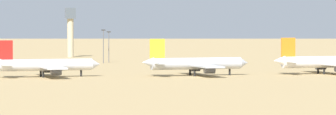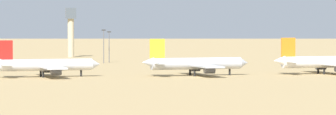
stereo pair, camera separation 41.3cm
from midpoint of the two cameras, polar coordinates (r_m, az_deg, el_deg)
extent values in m
plane|color=tan|center=(315.58, 1.73, -1.18)|extent=(4000.00, 4000.00, 0.00)
pyramid|color=slate|center=(1393.09, -8.89, 3.25)|extent=(292.35, 266.38, 90.40)
pyramid|color=slate|center=(1518.13, 2.59, 2.77)|extent=(231.77, 209.72, 68.27)
cylinder|color=silver|center=(318.73, -7.26, -0.44)|extent=(30.96, 7.53, 3.84)
cone|color=silver|center=(322.01, -4.33, -0.40)|extent=(3.30, 3.97, 3.65)
cube|color=red|center=(316.51, -9.66, 0.44)|extent=(5.01, 1.08, 6.24)
cube|color=silver|center=(320.49, -9.74, -0.37)|extent=(3.84, 6.85, 0.35)
cube|color=silver|center=(312.88, -9.56, -0.43)|extent=(3.84, 6.85, 0.35)
cube|color=silver|center=(318.92, -7.09, -0.54)|extent=(10.19, 31.28, 0.54)
cylinder|color=slate|center=(326.24, -7.14, -0.71)|extent=(3.69, 2.51, 2.11)
cylinder|color=slate|center=(312.08, -6.68, -0.84)|extent=(3.69, 2.51, 2.11)
cylinder|color=black|center=(321.09, -5.20, -0.94)|extent=(0.67, 0.67, 2.11)
cylinder|color=black|center=(320.90, -7.58, -0.95)|extent=(0.67, 0.67, 2.11)
cylinder|color=black|center=(316.37, -7.44, -1.00)|extent=(0.67, 0.67, 2.11)
cylinder|color=silver|center=(324.16, 1.66, -0.36)|extent=(31.80, 7.95, 3.94)
cone|color=silver|center=(330.19, 4.47, -0.32)|extent=(3.41, 4.10, 3.75)
cone|color=silver|center=(318.90, -1.25, -0.29)|extent=(4.34, 3.83, 3.35)
cube|color=yellow|center=(319.69, -0.68, 0.54)|extent=(5.15, 1.14, 6.41)
cube|color=silver|center=(323.64, -0.88, -0.29)|extent=(3.99, 7.05, 0.36)
cube|color=silver|center=(316.10, -0.47, -0.35)|extent=(3.99, 7.05, 0.36)
cube|color=silver|center=(324.51, 1.82, -0.46)|extent=(10.69, 32.16, 0.55)
cylinder|color=slate|center=(331.87, 1.56, -0.64)|extent=(3.80, 2.61, 2.17)
cylinder|color=slate|center=(317.95, 2.43, -0.76)|extent=(3.80, 2.61, 2.17)
cylinder|color=black|center=(328.44, 3.63, -0.86)|extent=(0.69, 0.69, 2.17)
cylinder|color=black|center=(326.06, 1.28, -0.88)|extent=(0.69, 0.69, 2.17)
cylinder|color=black|center=(321.59, 1.55, -0.92)|extent=(0.69, 0.69, 2.17)
cylinder|color=white|center=(339.87, 9.24, -0.26)|extent=(32.23, 7.58, 4.00)
cone|color=white|center=(332.62, 6.55, -0.19)|extent=(4.36, 3.83, 3.40)
cube|color=orange|center=(333.81, 7.09, 0.61)|extent=(5.22, 1.08, 6.50)
cube|color=white|center=(337.64, 6.81, -0.19)|extent=(3.94, 7.11, 0.36)
cube|color=white|center=(330.33, 7.36, -0.25)|extent=(3.94, 7.11, 0.36)
cube|color=white|center=(340.34, 9.40, -0.36)|extent=(10.36, 32.54, 0.56)
cylinder|color=slate|center=(347.57, 9.00, -0.53)|extent=(3.82, 2.59, 2.20)
cylinder|color=black|center=(341.53, 8.84, -0.76)|extent=(0.70, 0.70, 2.20)
cylinder|color=black|center=(337.21, 9.19, -0.80)|extent=(0.70, 0.70, 2.20)
cylinder|color=#C6B793|center=(491.84, -5.82, 1.16)|extent=(3.20, 3.20, 19.59)
cube|color=#4C5660|center=(491.78, -5.83, 2.62)|extent=(5.20, 5.20, 5.53)
cylinder|color=#59595E|center=(421.33, -3.87, 0.63)|extent=(0.36, 0.36, 14.24)
cube|color=#333333|center=(421.20, -3.87, 1.63)|extent=(1.80, 0.50, 0.50)
cylinder|color=#59595E|center=(429.15, -3.55, 0.60)|extent=(0.36, 0.36, 13.37)
cube|color=#333333|center=(429.01, -3.55, 1.53)|extent=(1.80, 0.50, 0.50)
camera|label=1|loc=(0.21, -90.04, 0.00)|focal=102.99mm
camera|label=2|loc=(0.21, 89.96, 0.00)|focal=102.99mm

